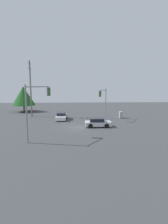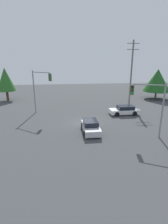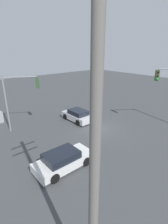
{
  "view_description": "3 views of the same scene",
  "coord_description": "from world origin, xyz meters",
  "px_view_note": "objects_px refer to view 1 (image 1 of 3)",
  "views": [
    {
      "loc": [
        -26.56,
        0.23,
        6.54
      ],
      "look_at": [
        0.83,
        -0.94,
        2.33
      ],
      "focal_mm": 28.0,
      "sensor_mm": 36.0,
      "label": 1
    },
    {
      "loc": [
        -2.78,
        -21.74,
        8.06
      ],
      "look_at": [
        -0.05,
        -0.09,
        1.57
      ],
      "focal_mm": 28.0,
      "sensor_mm": 36.0,
      "label": 2
    },
    {
      "loc": [
        12.5,
        12.2,
        8.32
      ],
      "look_at": [
        1.06,
        -1.02,
        1.87
      ],
      "focal_mm": 28.0,
      "sensor_mm": 36.0,
      "label": 3
    }
  ],
  "objects_px": {
    "sedan_silver": "(98,123)",
    "traffic_signal_main": "(36,103)",
    "sedan_white": "(62,116)",
    "electrical_cabinet": "(121,115)",
    "traffic_signal_cross": "(103,99)"
  },
  "relations": [
    {
      "from": "sedan_silver",
      "to": "traffic_signal_main",
      "type": "xyz_separation_m",
      "value": [
        -6.37,
        8.08,
        3.82
      ]
    },
    {
      "from": "electrical_cabinet",
      "to": "traffic_signal_cross",
      "type": "bearing_deg",
      "value": 110.44
    },
    {
      "from": "sedan_white",
      "to": "electrical_cabinet",
      "type": "height_order",
      "value": "sedan_white"
    },
    {
      "from": "sedan_white",
      "to": "sedan_silver",
      "type": "distance_m",
      "value": 8.86
    },
    {
      "from": "traffic_signal_main",
      "to": "electrical_cabinet",
      "type": "distance_m",
      "value": 19.72
    },
    {
      "from": "sedan_silver",
      "to": "electrical_cabinet",
      "type": "bearing_deg",
      "value": 142.95
    },
    {
      "from": "sedan_silver",
      "to": "traffic_signal_main",
      "type": "bearing_deg",
      "value": -51.74
    },
    {
      "from": "traffic_signal_cross",
      "to": "electrical_cabinet",
      "type": "relative_size",
      "value": 4.51
    },
    {
      "from": "sedan_white",
      "to": "sedan_silver",
      "type": "relative_size",
      "value": 1.1
    },
    {
      "from": "traffic_signal_main",
      "to": "traffic_signal_cross",
      "type": "distance_m",
      "value": 15.8
    },
    {
      "from": "sedan_white",
      "to": "traffic_signal_cross",
      "type": "bearing_deg",
      "value": 177.45
    },
    {
      "from": "sedan_silver",
      "to": "traffic_signal_cross",
      "type": "distance_m",
      "value": 7.05
    },
    {
      "from": "sedan_white",
      "to": "electrical_cabinet",
      "type": "distance_m",
      "value": 11.82
    },
    {
      "from": "traffic_signal_main",
      "to": "sedan_silver",
      "type": "bearing_deg",
      "value": -13.67
    },
    {
      "from": "sedan_white",
      "to": "traffic_signal_main",
      "type": "relative_size",
      "value": 0.67
    }
  ]
}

